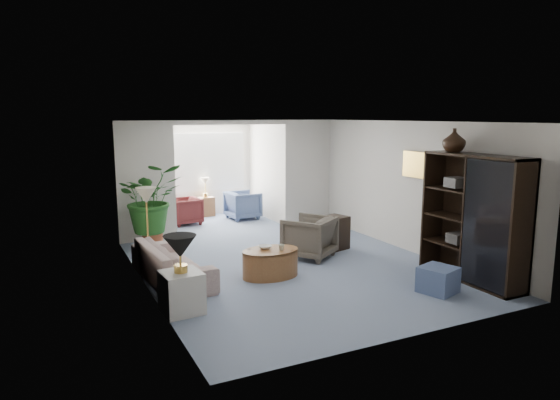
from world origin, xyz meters
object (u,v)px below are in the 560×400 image
side_table_dark (333,233)px  coffee_table (270,263)px  coffee_cup (281,247)px  ottoman (438,280)px  framed_picture (415,164)px  sunroom_table (206,206)px  entertainment_cabinet (473,218)px  plant_pot (153,240)px  cabinet_urn (454,140)px  coffee_bowl (265,247)px  sunroom_chair_blue (243,205)px  end_table (182,292)px  sofa (172,263)px  wingback_chair (309,237)px  sunroom_chair_maroon (185,211)px  floor_lamp (146,196)px  table_lamp (180,247)px

side_table_dark → coffee_table: bearing=-151.1°
coffee_cup → ottoman: coffee_cup is taller
framed_picture → sunroom_table: bearing=116.1°
entertainment_cabinet → plant_pot: entertainment_cabinet is taller
side_table_dark → cabinet_urn: 2.95m
coffee_bowl → sunroom_chair_blue: 4.58m
side_table_dark → ottoman: side_table_dark is taller
framed_picture → plant_pot: framed_picture is taller
framed_picture → coffee_bowl: 3.32m
end_table → cabinet_urn: 4.90m
sunroom_chair_blue → sofa: bearing=140.4°
framed_picture → coffee_table: size_ratio=0.53×
coffee_bowl → ottoman: (1.99, -1.85, -0.28)m
wingback_chair → sunroom_chair_maroon: bearing=-105.6°
side_table_dark → ottoman: (0.12, -2.76, -0.13)m
coffee_table → cabinet_urn: bearing=-20.4°
sofa → floor_lamp: floor_lamp is taller
sofa → sunroom_table: (2.03, 4.72, -0.04)m
coffee_bowl → sunroom_chair_blue: size_ratio=0.28×
coffee_cup → side_table_dark: bearing=33.5°
end_table → plant_pot: bearing=84.6°
wingback_chair → cabinet_urn: bearing=99.0°
coffee_cup → floor_lamp: bearing=139.7°
sofa → plant_pot: bearing=-8.0°
wingback_chair → plant_pot: 3.14m
wingback_chair → ottoman: size_ratio=1.76×
coffee_cup → sunroom_chair_blue: size_ratio=0.13×
sunroom_chair_maroon → sunroom_table: size_ratio=1.41×
coffee_cup → sunroom_table: 5.35m
cabinet_urn → sunroom_table: 6.95m
sunroom_chair_blue → coffee_bowl: bearing=158.3°
coffee_table → wingback_chair: wingback_chair is taller
floor_lamp → table_lamp: bearing=-90.5°
coffee_bowl → sunroom_table: coffee_bowl is taller
sunroom_chair_blue → end_table: bearing=146.1°
ottoman → sunroom_chair_blue: (-0.65, 6.23, 0.16)m
framed_picture → ottoman: (-1.09, -1.88, -1.51)m
table_lamp → coffee_bowl: bearing=30.0°
entertainment_cabinet → sunroom_chair_blue: size_ratio=2.61×
entertainment_cabinet → floor_lamp: bearing=146.2°
framed_picture → sunroom_table: size_ratio=1.00×
end_table → ottoman: 3.75m
plant_pot → sunroom_chair_maroon: size_ratio=0.56×
floor_lamp → cabinet_urn: (4.48, -2.49, 0.96)m
end_table → sunroom_chair_blue: size_ratio=0.72×
end_table → entertainment_cabinet: 4.61m
sunroom_chair_blue → sunroom_table: (-0.75, 0.75, -0.10)m
cabinet_urn → sunroom_table: bearing=109.8°
floor_lamp → plant_pot: floor_lamp is taller
coffee_bowl → cabinet_urn: (2.86, -1.15, 1.73)m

